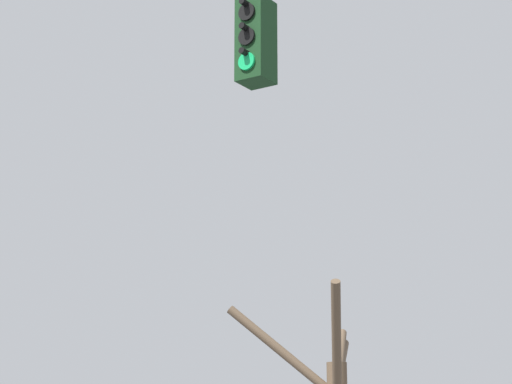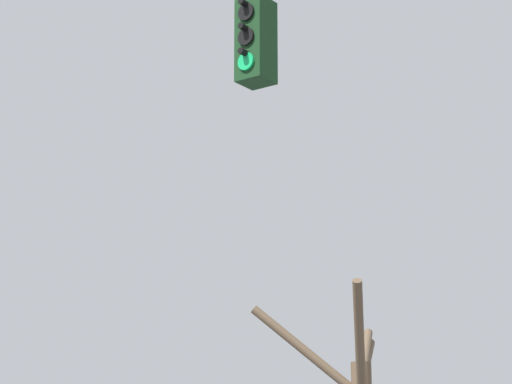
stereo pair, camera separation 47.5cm
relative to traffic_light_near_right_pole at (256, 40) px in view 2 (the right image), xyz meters
name	(u,v)px [view 2 (the right image)]	position (x,y,z in m)	size (l,w,h in m)	color
traffic_light_near_right_pole	(256,40)	(0.00, 0.00, 0.00)	(0.34, 0.46, 2.35)	#143819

